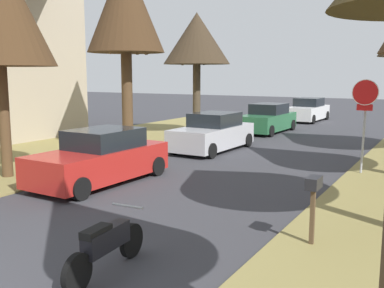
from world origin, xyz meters
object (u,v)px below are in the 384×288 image
at_px(street_tree_left_far, 197,40).
at_px(parked_sedan_white, 308,110).
at_px(stop_sign_far, 365,106).
at_px(parked_sedan_red, 101,158).
at_px(street_tree_left_mid_b, 125,6).
at_px(parked_motorcycle, 106,245).
at_px(parked_sedan_silver, 213,133).
at_px(parked_sedan_green, 268,119).
at_px(curbside_mailbox, 313,191).

bearing_deg(street_tree_left_far, parked_sedan_white, 74.04).
xyz_separation_m(stop_sign_far, parked_sedan_red, (-6.46, -4.99, -1.47)).
bearing_deg(street_tree_left_mid_b, street_tree_left_far, 86.26).
height_order(street_tree_left_mid_b, parked_motorcycle, street_tree_left_mid_b).
height_order(street_tree_left_mid_b, parked_sedan_silver, street_tree_left_mid_b).
distance_m(street_tree_left_mid_b, parked_sedan_white, 16.72).
bearing_deg(parked_sedan_green, street_tree_left_far, -130.46).
bearing_deg(parked_motorcycle, stop_sign_far, 76.95).
distance_m(street_tree_left_far, parked_sedan_silver, 6.23).
relative_size(parked_sedan_green, parked_sedan_white, 1.00).
bearing_deg(curbside_mailbox, parked_sedan_white, 105.96).
bearing_deg(curbside_mailbox, parked_sedan_red, 164.59).
bearing_deg(street_tree_left_mid_b, parked_sedan_silver, 27.37).
distance_m(parked_sedan_red, curbside_mailbox, 7.01).
xyz_separation_m(parked_motorcycle, curbside_mailbox, (2.53, 2.81, 0.57)).
relative_size(parked_sedan_red, parked_sedan_green, 1.00).
bearing_deg(stop_sign_far, street_tree_left_mid_b, 179.56).
relative_size(street_tree_left_mid_b, parked_sedan_red, 1.77).
height_order(street_tree_left_far, parked_sedan_silver, street_tree_left_far).
height_order(parked_sedan_white, curbside_mailbox, parked_sedan_white).
bearing_deg(stop_sign_far, parked_sedan_green, 126.77).
relative_size(parked_sedan_white, parked_motorcycle, 2.17).
bearing_deg(curbside_mailbox, stop_sign_far, 92.41).
height_order(stop_sign_far, parked_motorcycle, stop_sign_far).
bearing_deg(parked_sedan_green, stop_sign_far, -53.23).
xyz_separation_m(stop_sign_far, parked_sedan_white, (-6.14, 15.63, -1.47)).
bearing_deg(parked_sedan_silver, curbside_mailbox, -52.73).
xyz_separation_m(street_tree_left_mid_b, parked_sedan_red, (2.96, -5.06, -5.18)).
relative_size(parked_sedan_red, parked_sedan_white, 1.00).
relative_size(parked_sedan_red, parked_motorcycle, 2.17).
bearing_deg(street_tree_left_mid_b, parked_sedan_white, 78.09).
height_order(street_tree_left_far, parked_sedan_green, street_tree_left_far).
distance_m(parked_sedan_red, parked_sedan_white, 20.62).
height_order(parked_sedan_red, parked_sedan_white, same).
distance_m(stop_sign_far, parked_sedan_green, 10.75).
relative_size(parked_motorcycle, curbside_mailbox, 1.62).
xyz_separation_m(parked_sedan_red, parked_sedan_silver, (0.22, 6.71, 0.00)).
distance_m(parked_sedan_white, parked_motorcycle, 25.59).
bearing_deg(street_tree_left_far, parked_sedan_green, 49.54).
xyz_separation_m(street_tree_left_far, parked_sedan_white, (2.94, 10.26, -4.18)).
distance_m(street_tree_left_mid_b, parked_sedan_red, 7.83).
xyz_separation_m(stop_sign_far, parked_sedan_green, (-6.37, 8.53, -1.47)).
relative_size(street_tree_left_mid_b, parked_sedan_silver, 1.77).
distance_m(street_tree_left_far, parked_motorcycle, 17.08).
bearing_deg(parked_sedan_white, street_tree_left_mid_b, -101.91).
distance_m(stop_sign_far, parked_sedan_white, 16.85).
relative_size(stop_sign_far, parked_sedan_green, 0.67).
relative_size(parked_sedan_silver, curbside_mailbox, 3.50).
distance_m(street_tree_left_mid_b, parked_sedan_green, 10.37).
bearing_deg(parked_sedan_white, parked_sedan_green, -91.89).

